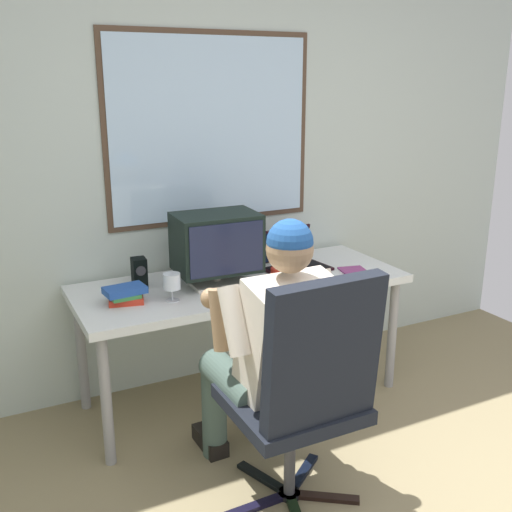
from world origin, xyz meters
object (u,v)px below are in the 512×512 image
object	(u,v)px
cd_case	(353,270)
book_stack	(125,294)
desk	(242,291)
crt_monitor	(217,244)
person_seated	(273,346)
laptop	(291,258)
wine_glass	(172,283)
desk_speaker	(139,273)
coffee_mug	(278,277)
office_chair	(307,385)

from	to	relation	value
cd_case	book_stack	bearing A→B (deg)	176.24
desk	cd_case	distance (m)	0.66
crt_monitor	cd_case	size ratio (longest dim) A/B	2.70
person_seated	cd_case	bearing A→B (deg)	35.08
crt_monitor	laptop	world-z (taller)	crt_monitor
cd_case	desk	bearing A→B (deg)	167.61
person_seated	wine_glass	size ratio (longest dim) A/B	8.81
person_seated	book_stack	bearing A→B (deg)	124.79
person_seated	desk_speaker	distance (m)	0.94
desk	coffee_mug	world-z (taller)	coffee_mug
crt_monitor	laptop	bearing A→B (deg)	8.06
office_chair	book_stack	size ratio (longest dim) A/B	5.21
desk	cd_case	world-z (taller)	cd_case
desk	office_chair	xyz separation A→B (m)	(-0.19, -1.00, -0.04)
laptop	desk_speaker	xyz separation A→B (m)	(-0.88, 0.06, 0.02)
office_chair	cd_case	distance (m)	1.19
wine_glass	office_chair	bearing A→B (deg)	-73.63
office_chair	cd_case	xyz separation A→B (m)	(0.83, 0.86, 0.11)
wine_glass	cd_case	world-z (taller)	wine_glass
wine_glass	cd_case	bearing A→B (deg)	-0.56
person_seated	wine_glass	distance (m)	0.66
crt_monitor	coffee_mug	bearing A→B (deg)	-32.81
office_chair	laptop	world-z (taller)	office_chair
wine_glass	coffee_mug	distance (m)	0.58
person_seated	desk	bearing A→B (deg)	75.01
cd_case	coffee_mug	world-z (taller)	coffee_mug
laptop	book_stack	distance (m)	1.02
wine_glass	book_stack	bearing A→B (deg)	160.96
cd_case	coffee_mug	size ratio (longest dim) A/B	1.68
person_seated	laptop	size ratio (longest dim) A/B	3.22
office_chair	wine_glass	bearing A→B (deg)	106.37
crt_monitor	wine_glass	size ratio (longest dim) A/B	3.16
cd_case	laptop	bearing A→B (deg)	142.71
person_seated	coffee_mug	world-z (taller)	person_seated
desk	book_stack	size ratio (longest dim) A/B	8.69
cd_case	desk_speaker	bearing A→B (deg)	166.52
laptop	coffee_mug	distance (m)	0.33
office_chair	wine_glass	size ratio (longest dim) A/B	7.63
desk_speaker	laptop	bearing A→B (deg)	-4.07
desk	crt_monitor	bearing A→B (deg)	177.33
laptop	desk_speaker	size ratio (longest dim) A/B	2.44
crt_monitor	coffee_mug	size ratio (longest dim) A/B	4.52
desk	wine_glass	xyz separation A→B (m)	(-0.44, -0.13, 0.16)
coffee_mug	cd_case	bearing A→B (deg)	3.39
laptop	cd_case	distance (m)	0.36
office_chair	laptop	size ratio (longest dim) A/B	2.79
crt_monitor	coffee_mug	xyz separation A→B (m)	(0.27, -0.18, -0.17)
desk	person_seated	xyz separation A→B (m)	(-0.19, -0.72, 0.01)
person_seated	coffee_mug	distance (m)	0.65
person_seated	laptop	world-z (taller)	person_seated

